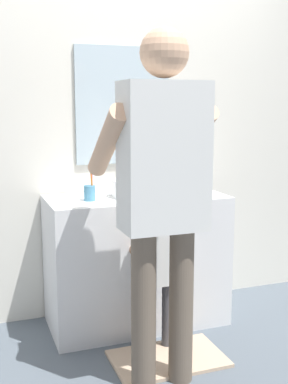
{
  "coord_description": "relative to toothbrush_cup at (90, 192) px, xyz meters",
  "views": [
    {
      "loc": [
        -1.02,
        -2.65,
        1.45
      ],
      "look_at": [
        0.0,
        0.15,
        0.92
      ],
      "focal_mm": 45.84,
      "sensor_mm": 36.0,
      "label": 1
    }
  ],
  "objects": [
    {
      "name": "ground_plane",
      "position": [
        0.32,
        -0.25,
        -0.92
      ],
      "size": [
        14.0,
        14.0,
        0.0
      ],
      "primitive_type": "plane",
      "color": "slate"
    },
    {
      "name": "back_wall",
      "position": [
        0.32,
        0.37,
        0.43
      ],
      "size": [
        4.4,
        0.1,
        2.7
      ],
      "color": "silver",
      "rests_on": "ground"
    },
    {
      "name": "vanity_cabinet",
      "position": [
        0.32,
        0.05,
        -0.49
      ],
      "size": [
        1.15,
        0.54,
        0.86
      ],
      "primitive_type": "cube",
      "color": "white",
      "rests_on": "ground"
    },
    {
      "name": "sink_basin",
      "position": [
        0.32,
        0.03,
        0.0
      ],
      "size": [
        0.32,
        0.32,
        0.11
      ],
      "color": "white",
      "rests_on": "vanity_cabinet"
    },
    {
      "name": "faucet",
      "position": [
        0.32,
        0.23,
        0.03
      ],
      "size": [
        0.18,
        0.14,
        0.18
      ],
      "color": "#B7BABF",
      "rests_on": "vanity_cabinet"
    },
    {
      "name": "toothbrush_cup",
      "position": [
        0.0,
        0.0,
        0.0
      ],
      "size": [
        0.07,
        0.07,
        0.21
      ],
      "color": "#4C8EB2",
      "rests_on": "vanity_cabinet"
    },
    {
      "name": "bath_mat",
      "position": [
        0.32,
        -0.5,
        -0.91
      ],
      "size": [
        0.64,
        0.4,
        0.02
      ],
      "primitive_type": "cube",
      "color": "#CCAD8E",
      "rests_on": "ground"
    },
    {
      "name": "child_toddler",
      "position": [
        0.32,
        -0.35,
        -0.38
      ],
      "size": [
        0.28,
        0.28,
        0.9
      ],
      "color": "#47474C",
      "rests_on": "ground"
    },
    {
      "name": "adult_parent",
      "position": [
        0.2,
        -0.68,
        0.17
      ],
      "size": [
        0.56,
        0.58,
        1.8
      ],
      "color": "#6B5B4C",
      "rests_on": "ground"
    }
  ]
}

